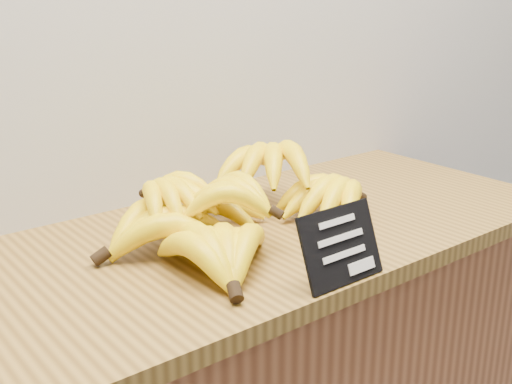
% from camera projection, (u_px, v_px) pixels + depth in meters
% --- Properties ---
extents(counter_top, '(1.30, 0.54, 0.03)m').
position_uv_depth(counter_top, '(239.00, 241.00, 1.14)').
color(counter_top, olive).
rests_on(counter_top, counter).
extents(chalkboard_sign, '(0.14, 0.05, 0.11)m').
position_uv_depth(chalkboard_sign, '(341.00, 246.00, 0.94)').
color(chalkboard_sign, black).
rests_on(chalkboard_sign, counter_top).
extents(banana_pile, '(0.56, 0.38, 0.12)m').
position_uv_depth(banana_pile, '(237.00, 206.00, 1.11)').
color(banana_pile, yellow).
rests_on(banana_pile, counter_top).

